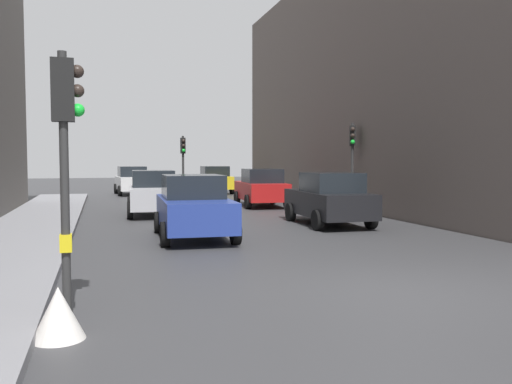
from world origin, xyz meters
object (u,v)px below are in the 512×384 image
(traffic_light_near_left, at_px, (65,136))
(traffic_light_far_median, at_px, (183,156))
(warning_sign_triangle, at_px, (58,313))
(car_yellow_taxi, at_px, (214,180))
(traffic_light_mid_street, at_px, (352,151))
(car_white_compact, at_px, (132,181))
(car_dark_suv, at_px, (329,199))
(car_blue_van, at_px, (194,207))
(car_silver_hatchback, at_px, (153,193))
(car_red_sedan, at_px, (261,188))

(traffic_light_near_left, bearing_deg, traffic_light_far_median, 77.60)
(traffic_light_far_median, bearing_deg, warning_sign_triangle, -102.10)
(traffic_light_far_median, height_order, car_yellow_taxi, traffic_light_far_median)
(traffic_light_mid_street, distance_m, car_white_compact, 16.53)
(traffic_light_near_left, distance_m, traffic_light_mid_street, 16.58)
(car_dark_suv, height_order, car_white_compact, same)
(traffic_light_mid_street, xyz_separation_m, car_dark_suv, (-2.69, -3.83, -1.67))
(car_blue_van, bearing_deg, car_yellow_taxi, 76.90)
(car_silver_hatchback, xyz_separation_m, car_white_compact, (-0.08, 13.18, 0.00))
(traffic_light_near_left, height_order, car_silver_hatchback, traffic_light_near_left)
(traffic_light_mid_street, bearing_deg, warning_sign_triangle, -127.53)
(car_dark_suv, bearing_deg, traffic_light_mid_street, 54.93)
(traffic_light_near_left, height_order, car_white_compact, traffic_light_near_left)
(traffic_light_far_median, height_order, car_dark_suv, traffic_light_far_median)
(car_blue_van, bearing_deg, car_silver_hatchback, 94.17)
(traffic_light_near_left, xyz_separation_m, car_dark_suv, (7.80, 9.02, -1.63))
(car_silver_hatchback, distance_m, warning_sign_triangle, 15.08)
(car_blue_van, distance_m, car_red_sedan, 10.58)
(car_white_compact, height_order, car_yellow_taxi, same)
(car_blue_van, height_order, car_red_sedan, same)
(car_white_compact, bearing_deg, traffic_light_far_median, -67.46)
(traffic_light_far_median, height_order, car_red_sedan, traffic_light_far_median)
(traffic_light_far_median, bearing_deg, car_white_compact, 112.54)
(car_blue_van, bearing_deg, car_white_compact, 91.65)
(traffic_light_near_left, relative_size, car_white_compact, 0.85)
(car_red_sedan, xyz_separation_m, car_yellow_taxi, (-0.07, 10.65, 0.00))
(traffic_light_mid_street, relative_size, warning_sign_triangle, 5.68)
(traffic_light_mid_street, bearing_deg, car_white_compact, 119.63)
(car_red_sedan, bearing_deg, car_yellow_taxi, 90.39)
(car_dark_suv, height_order, car_yellow_taxi, same)
(car_yellow_taxi, bearing_deg, car_red_sedan, -89.61)
(car_dark_suv, height_order, warning_sign_triangle, car_dark_suv)
(traffic_light_near_left, xyz_separation_m, car_white_compact, (2.35, 27.15, -1.63))
(car_blue_van, relative_size, car_silver_hatchback, 1.00)
(traffic_light_near_left, bearing_deg, car_silver_hatchback, 80.11)
(car_blue_van, bearing_deg, traffic_light_far_median, 82.84)
(traffic_light_mid_street, xyz_separation_m, traffic_light_far_median, (-5.77, 8.60, -0.16))
(car_dark_suv, relative_size, car_silver_hatchback, 0.99)
(traffic_light_mid_street, height_order, car_dark_suv, traffic_light_mid_street)
(car_dark_suv, distance_m, car_blue_van, 5.19)
(traffic_light_near_left, relative_size, warning_sign_triangle, 5.60)
(traffic_light_near_left, bearing_deg, warning_sign_triangle, -94.65)
(car_blue_van, bearing_deg, warning_sign_triangle, -110.31)
(traffic_light_mid_street, xyz_separation_m, car_red_sedan, (-2.80, 3.82, -1.67))
(traffic_light_near_left, xyz_separation_m, warning_sign_triangle, (-0.07, -0.89, -2.19))
(car_dark_suv, bearing_deg, car_yellow_taxi, 90.59)
(traffic_light_near_left, xyz_separation_m, car_blue_van, (2.93, 7.22, -1.63))
(traffic_light_far_median, distance_m, car_dark_suv, 12.89)
(traffic_light_near_left, bearing_deg, car_blue_van, 67.92)
(car_blue_van, relative_size, warning_sign_triangle, 6.56)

